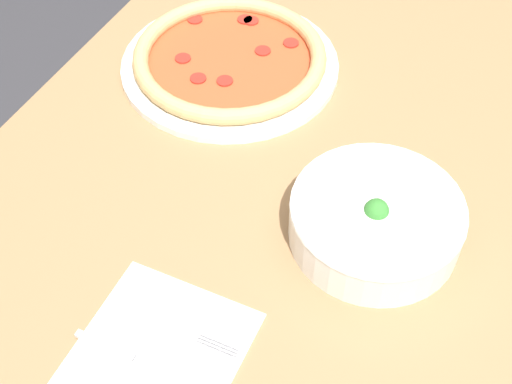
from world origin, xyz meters
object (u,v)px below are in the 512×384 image
object	(u,v)px
knife	(143,362)
pizza	(230,60)
fork	(171,328)
bowl	(376,219)

from	to	relation	value
knife	pizza	bearing A→B (deg)	105.02
fork	knife	size ratio (longest dim) A/B	0.87
pizza	knife	xyz separation A→B (m)	(0.52, 0.15, -0.01)
pizza	knife	distance (m)	0.54
bowl	knife	distance (m)	0.34
knife	fork	bearing A→B (deg)	81.45
bowl	fork	xyz separation A→B (m)	(0.24, -0.17, -0.03)
bowl	knife	xyz separation A→B (m)	(0.29, -0.18, -0.03)
bowl	fork	size ratio (longest dim) A/B	1.30
bowl	fork	bearing A→B (deg)	-35.64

